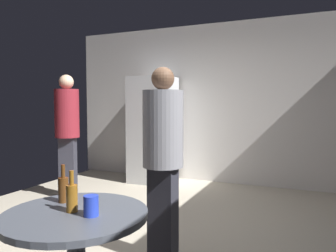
{
  "coord_description": "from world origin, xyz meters",
  "views": [
    {
      "loc": [
        1.48,
        -2.81,
        1.32
      ],
      "look_at": [
        0.02,
        0.57,
        1.09
      ],
      "focal_mm": 34.78,
      "sensor_mm": 36.0,
      "label": 1
    }
  ],
  "objects_px": {
    "refrigerator": "(153,130)",
    "beer_bottle_brown": "(63,189)",
    "plastic_cup_blue": "(91,206)",
    "beer_bottle_amber": "(72,197)",
    "person_in_gray_shirt": "(163,149)",
    "person_in_maroon_shirt": "(67,126)",
    "foreground_table": "(76,231)"
  },
  "relations": [
    {
      "from": "refrigerator",
      "to": "beer_bottle_brown",
      "type": "relative_size",
      "value": 7.83
    },
    {
      "from": "beer_bottle_amber",
      "to": "person_in_maroon_shirt",
      "type": "xyz_separation_m",
      "value": [
        -1.97,
        2.26,
        0.21
      ]
    },
    {
      "from": "refrigerator",
      "to": "beer_bottle_brown",
      "type": "bearing_deg",
      "value": -72.46
    },
    {
      "from": "beer_bottle_amber",
      "to": "person_in_gray_shirt",
      "type": "height_order",
      "value": "person_in_gray_shirt"
    },
    {
      "from": "person_in_gray_shirt",
      "to": "beer_bottle_brown",
      "type": "bearing_deg",
      "value": -13.93
    },
    {
      "from": "person_in_maroon_shirt",
      "to": "person_in_gray_shirt",
      "type": "height_order",
      "value": "person_in_maroon_shirt"
    },
    {
      "from": "beer_bottle_amber",
      "to": "plastic_cup_blue",
      "type": "distance_m",
      "value": 0.14
    },
    {
      "from": "beer_bottle_brown",
      "to": "person_in_maroon_shirt",
      "type": "distance_m",
      "value": 2.81
    },
    {
      "from": "person_in_maroon_shirt",
      "to": "foreground_table",
      "type": "bearing_deg",
      "value": 19.64
    },
    {
      "from": "refrigerator",
      "to": "person_in_maroon_shirt",
      "type": "height_order",
      "value": "refrigerator"
    },
    {
      "from": "beer_bottle_brown",
      "to": "person_in_maroon_shirt",
      "type": "relative_size",
      "value": 0.13
    },
    {
      "from": "person_in_maroon_shirt",
      "to": "beer_bottle_amber",
      "type": "bearing_deg",
      "value": 19.31
    },
    {
      "from": "beer_bottle_brown",
      "to": "person_in_gray_shirt",
      "type": "relative_size",
      "value": 0.14
    },
    {
      "from": "plastic_cup_blue",
      "to": "beer_bottle_amber",
      "type": "bearing_deg",
      "value": 174.46
    },
    {
      "from": "plastic_cup_blue",
      "to": "person_in_maroon_shirt",
      "type": "height_order",
      "value": "person_in_maroon_shirt"
    },
    {
      "from": "foreground_table",
      "to": "beer_bottle_brown",
      "type": "height_order",
      "value": "beer_bottle_brown"
    },
    {
      "from": "person_in_gray_shirt",
      "to": "foreground_table",
      "type": "bearing_deg",
      "value": -2.4
    },
    {
      "from": "beer_bottle_brown",
      "to": "foreground_table",
      "type": "bearing_deg",
      "value": -32.5
    },
    {
      "from": "beer_bottle_amber",
      "to": "person_in_maroon_shirt",
      "type": "height_order",
      "value": "person_in_maroon_shirt"
    },
    {
      "from": "refrigerator",
      "to": "beer_bottle_brown",
      "type": "xyz_separation_m",
      "value": [
        1.1,
        -3.48,
        -0.08
      ]
    },
    {
      "from": "beer_bottle_amber",
      "to": "foreground_table",
      "type": "bearing_deg",
      "value": 11.91
    },
    {
      "from": "beer_bottle_brown",
      "to": "person_in_gray_shirt",
      "type": "height_order",
      "value": "person_in_gray_shirt"
    },
    {
      "from": "plastic_cup_blue",
      "to": "person_in_gray_shirt",
      "type": "height_order",
      "value": "person_in_gray_shirt"
    },
    {
      "from": "beer_bottle_brown",
      "to": "plastic_cup_blue",
      "type": "xyz_separation_m",
      "value": [
        0.3,
        -0.14,
        -0.03
      ]
    },
    {
      "from": "foreground_table",
      "to": "beer_bottle_brown",
      "type": "bearing_deg",
      "value": 147.5
    },
    {
      "from": "beer_bottle_amber",
      "to": "person_in_maroon_shirt",
      "type": "relative_size",
      "value": 0.13
    },
    {
      "from": "plastic_cup_blue",
      "to": "beer_bottle_brown",
      "type": "bearing_deg",
      "value": 155.94
    },
    {
      "from": "plastic_cup_blue",
      "to": "person_in_maroon_shirt",
      "type": "bearing_deg",
      "value": 132.82
    },
    {
      "from": "foreground_table",
      "to": "beer_bottle_amber",
      "type": "bearing_deg",
      "value": -168.09
    },
    {
      "from": "beer_bottle_brown",
      "to": "plastic_cup_blue",
      "type": "bearing_deg",
      "value": -24.06
    },
    {
      "from": "foreground_table",
      "to": "person_in_gray_shirt",
      "type": "xyz_separation_m",
      "value": [
        0.05,
        1.05,
        0.33
      ]
    },
    {
      "from": "foreground_table",
      "to": "beer_bottle_amber",
      "type": "height_order",
      "value": "beer_bottle_amber"
    }
  ]
}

